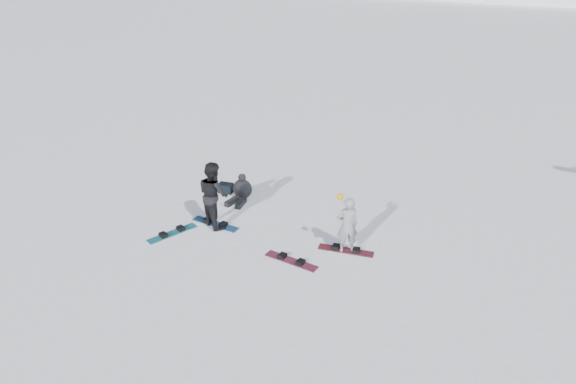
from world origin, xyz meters
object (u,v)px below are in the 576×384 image
(gear_bag, at_px, (226,188))
(snowboard_loose_b, at_px, (291,261))
(snowboard_loose_a, at_px, (172,233))
(seated_rider, at_px, (242,190))
(snowboarder_woman, at_px, (347,225))
(snowboarder_man, at_px, (213,194))

(gear_bag, xyz_separation_m, snowboard_loose_b, (3.41, -2.99, -0.14))
(gear_bag, distance_m, snowboard_loose_a, 2.92)
(seated_rider, xyz_separation_m, snowboard_loose_b, (2.71, -2.74, -0.31))
(snowboard_loose_b, bearing_deg, snowboard_loose_a, -170.33)
(snowboarder_woman, relative_size, seated_rider, 1.69)
(snowboarder_man, xyz_separation_m, snowboard_loose_b, (2.75, -1.00, -0.97))
(snowboarder_woman, relative_size, snowboarder_man, 0.89)
(snowboarder_woman, bearing_deg, snowboarder_man, -32.19)
(gear_bag, bearing_deg, snowboard_loose_b, -41.24)
(snowboard_loose_a, bearing_deg, gear_bag, 23.60)
(snowboard_loose_a, bearing_deg, snowboard_loose_b, -63.02)
(seated_rider, height_order, snowboard_loose_a, seated_rider)
(seated_rider, height_order, gear_bag, seated_rider)
(snowboarder_man, relative_size, gear_bag, 4.39)
(snowboarder_woman, distance_m, gear_bag, 5.06)
(snowboarder_woman, relative_size, snowboard_loose_a, 1.17)
(snowboarder_woman, bearing_deg, snowboard_loose_a, -21.41)
(snowboarder_man, bearing_deg, gear_bag, -38.74)
(snowboarder_woman, xyz_separation_m, gear_bag, (-4.60, 1.99, -0.67))
(snowboard_loose_a, bearing_deg, seated_rider, 8.82)
(snowboard_loose_a, relative_size, snowboard_loose_b, 1.00)
(snowboard_loose_b, bearing_deg, seated_rider, 145.70)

